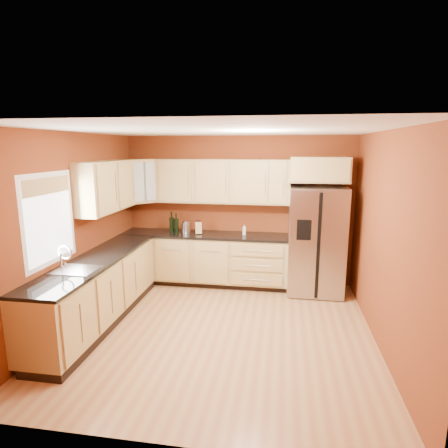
{
  "coord_description": "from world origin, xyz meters",
  "views": [
    {
      "loc": [
        0.79,
        -4.53,
        2.39
      ],
      "look_at": [
        -0.07,
        0.9,
        1.27
      ],
      "focal_mm": 30.0,
      "sensor_mm": 36.0,
      "label": 1
    }
  ],
  "objects_px": {
    "knife_block": "(198,228)",
    "soap_dispenser": "(244,230)",
    "wine_bottle_a": "(172,222)",
    "refrigerator": "(316,240)",
    "canister_left": "(187,227)"
  },
  "relations": [
    {
      "from": "wine_bottle_a",
      "to": "soap_dispenser",
      "type": "distance_m",
      "value": 1.29
    },
    {
      "from": "refrigerator",
      "to": "soap_dispenser",
      "type": "xyz_separation_m",
      "value": [
        -1.2,
        0.09,
        0.12
      ]
    },
    {
      "from": "refrigerator",
      "to": "wine_bottle_a",
      "type": "bearing_deg",
      "value": 178.12
    },
    {
      "from": "knife_block",
      "to": "soap_dispenser",
      "type": "xyz_separation_m",
      "value": [
        0.8,
        0.05,
        -0.02
      ]
    },
    {
      "from": "refrigerator",
      "to": "knife_block",
      "type": "distance_m",
      "value": 2.0
    },
    {
      "from": "refrigerator",
      "to": "canister_left",
      "type": "xyz_separation_m",
      "value": [
        -2.21,
        0.09,
        0.14
      ]
    },
    {
      "from": "knife_block",
      "to": "soap_dispenser",
      "type": "bearing_deg",
      "value": -15.98
    },
    {
      "from": "refrigerator",
      "to": "soap_dispenser",
      "type": "height_order",
      "value": "refrigerator"
    },
    {
      "from": "refrigerator",
      "to": "canister_left",
      "type": "distance_m",
      "value": 2.22
    },
    {
      "from": "canister_left",
      "to": "knife_block",
      "type": "bearing_deg",
      "value": -11.19
    },
    {
      "from": "refrigerator",
      "to": "soap_dispenser",
      "type": "relative_size",
      "value": 10.43
    },
    {
      "from": "refrigerator",
      "to": "wine_bottle_a",
      "type": "height_order",
      "value": "refrigerator"
    },
    {
      "from": "canister_left",
      "to": "soap_dispenser",
      "type": "distance_m",
      "value": 1.01
    },
    {
      "from": "refrigerator",
      "to": "canister_left",
      "type": "relative_size",
      "value": 8.24
    },
    {
      "from": "knife_block",
      "to": "soap_dispenser",
      "type": "relative_size",
      "value": 1.22
    }
  ]
}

